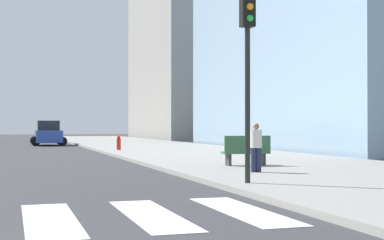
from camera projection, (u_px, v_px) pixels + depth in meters
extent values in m
cube|color=gray|center=(230.00, 158.00, 28.20)|extent=(10.00, 120.00, 0.15)
cube|color=silver|center=(50.00, 219.00, 10.11)|extent=(0.90, 4.00, 0.01)
cube|color=silver|center=(151.00, 215.00, 10.64)|extent=(0.90, 4.00, 0.01)
cube|color=silver|center=(242.00, 210.00, 11.17)|extent=(0.90, 4.00, 0.01)
cube|color=gray|center=(213.00, 46.00, 76.29)|extent=(18.00, 24.00, 24.43)
cube|color=#2D479E|center=(48.00, 136.00, 48.87)|extent=(2.15, 4.68, 1.00)
cube|color=#1E2328|center=(48.00, 126.00, 49.15)|extent=(1.80, 2.35, 0.84)
cylinder|color=black|center=(36.00, 141.00, 47.17)|extent=(0.76, 0.25, 0.75)
cylinder|color=black|center=(63.00, 141.00, 47.79)|extent=(0.76, 0.25, 0.75)
cylinder|color=black|center=(35.00, 141.00, 49.94)|extent=(0.76, 0.25, 0.75)
cylinder|color=black|center=(60.00, 140.00, 50.56)|extent=(0.76, 0.25, 0.75)
cylinder|color=black|center=(248.00, 105.00, 15.16)|extent=(0.14, 0.14, 4.07)
cube|color=black|center=(247.00, 8.00, 15.18)|extent=(0.36, 0.28, 1.00)
sphere|color=orange|center=(250.00, 7.00, 15.01)|extent=(0.18, 0.18, 0.18)
sphere|color=green|center=(250.00, 18.00, 15.01)|extent=(0.18, 0.18, 0.18)
cube|color=#33603D|center=(245.00, 153.00, 21.89)|extent=(1.83, 0.67, 0.08)
cube|color=#33603D|center=(248.00, 144.00, 21.66)|extent=(1.80, 0.17, 0.60)
cube|color=#2D2D33|center=(228.00, 160.00, 21.72)|extent=(0.13, 0.48, 0.44)
cube|color=#2D2D33|center=(262.00, 159.00, 22.04)|extent=(0.13, 0.48, 0.44)
cylinder|color=#232847|center=(258.00, 160.00, 18.69)|extent=(0.18, 0.18, 0.78)
cylinder|color=#232847|center=(253.00, 160.00, 18.68)|extent=(0.18, 0.18, 0.78)
cylinder|color=beige|center=(256.00, 139.00, 18.69)|extent=(0.39, 0.39, 0.59)
sphere|color=#936B4C|center=(256.00, 126.00, 18.70)|extent=(0.21, 0.21, 0.21)
cylinder|color=red|center=(119.00, 144.00, 36.06)|extent=(0.26, 0.26, 0.70)
sphere|color=red|center=(119.00, 137.00, 36.07)|extent=(0.22, 0.22, 0.22)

